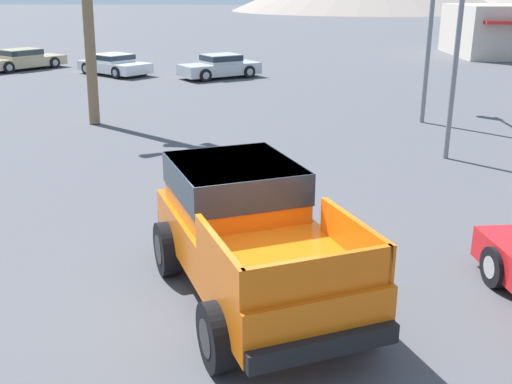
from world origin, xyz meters
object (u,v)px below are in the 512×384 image
at_px(parked_car_silver, 220,66).
at_px(traffic_light_main, 422,5).
at_px(orange_pickup_truck, 247,227).
at_px(parked_car_white, 114,64).
at_px(parked_car_tan, 23,59).

relative_size(parked_car_silver, traffic_light_main, 0.80).
height_order(orange_pickup_truck, parked_car_white, orange_pickup_truck).
relative_size(parked_car_silver, parked_car_tan, 0.93).
distance_m(orange_pickup_truck, traffic_light_main, 15.16).
bearing_deg(parked_car_silver, parked_car_white, 46.24).
distance_m(orange_pickup_truck, parked_car_white, 25.25).
xyz_separation_m(orange_pickup_truck, parked_car_white, (-8.05, 23.93, -0.52)).
height_order(parked_car_white, parked_car_tan, parked_car_tan).
bearing_deg(orange_pickup_truck, traffic_light_main, 46.10).
distance_m(parked_car_white, parked_car_tan, 6.07).
height_order(parked_car_white, traffic_light_main, traffic_light_main).
bearing_deg(parked_car_tan, traffic_light_main, 5.38).
height_order(orange_pickup_truck, traffic_light_main, traffic_light_main).
bearing_deg(traffic_light_main, parked_car_silver, 41.03).
xyz_separation_m(orange_pickup_truck, parked_car_tan, (-13.78, 25.94, -0.49)).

